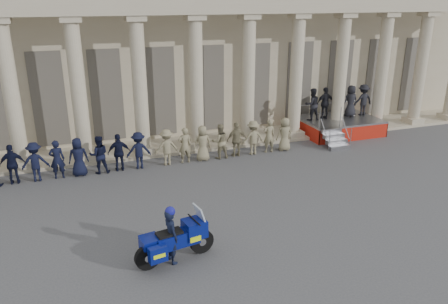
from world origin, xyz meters
TOP-DOWN VIEW (x-y plane):
  - ground at (0.00, 0.00)m, footprint 90.00×90.00m
  - building at (-0.00, 14.74)m, footprint 40.00×12.50m
  - officer_rank at (-3.32, 6.52)m, footprint 17.63×0.61m
  - reviewing_stand at (9.30, 8.09)m, footprint 4.22×4.00m
  - motorcycle at (-1.94, -0.90)m, footprint 2.35×1.11m
  - rider at (-2.07, -0.92)m, footprint 0.48×0.65m

SIDE VIEW (x-z plane):
  - ground at x=0.00m, z-range 0.00..0.00m
  - motorcycle at x=-1.94m, z-range -0.10..1.41m
  - officer_rank at x=-3.32m, z-range 0.00..1.62m
  - rider at x=-2.07m, z-range 0.00..1.70m
  - reviewing_stand at x=9.30m, z-range 0.10..2.64m
  - building at x=0.00m, z-range 0.02..9.02m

